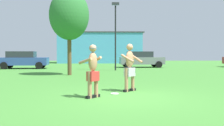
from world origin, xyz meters
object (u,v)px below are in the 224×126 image
Objects in this scene: player_in_gray at (130,66)px; lamp_post at (115,29)px; player_with_cap at (93,69)px; car_blue_far_end at (23,60)px; frisbee at (115,94)px; car_gray_mid_lot at (141,59)px; tree_behind_players at (69,15)px.

player_in_gray is 0.32× the size of lamp_post.
player_with_cap is at bearing -134.05° from player_in_gray.
frisbee is at bearing -61.78° from car_blue_far_end.
frisbee is 12.46m from lamp_post.
car_gray_mid_lot is at bearing 77.27° from player_with_cap.
frisbee is 0.06× the size of car_blue_far_end.
player_in_gray reaches higher than frisbee.
tree_behind_players reaches higher than frisbee.
player_in_gray is 11.66m from lamp_post.
car_gray_mid_lot is 5.85m from lamp_post.
player_in_gray is at bearing -99.30° from car_gray_mid_lot.
car_blue_far_end is at bearing 114.92° from player_with_cap.
frisbee is (-0.58, -0.59, -0.92)m from player_in_gray.
frisbee is at bearing -134.69° from player_in_gray.
car_blue_far_end is (-7.18, 15.46, -0.10)m from player_with_cap.
car_blue_far_end is 0.81× the size of tree_behind_players.
car_gray_mid_lot reaches higher than frisbee.
player_with_cap reaches higher than car_blue_far_end.
lamp_post is at bearing 90.60° from player_in_gray.
car_gray_mid_lot and car_blue_far_end have the same top height.
lamp_post is (-2.72, -4.49, 2.58)m from car_gray_mid_lot.
player_with_cap is 13.02m from lamp_post.
player_with_cap is 0.31× the size of tree_behind_players.
player_in_gray is 0.32× the size of tree_behind_players.
lamp_post is at bearing 84.74° from player_with_cap.
car_gray_mid_lot is at bearing 9.02° from car_blue_far_end.
frisbee is 16.80m from car_gray_mid_lot.
player_in_gray is 8.31m from tree_behind_players.
player_with_cap reaches higher than frisbee.
player_in_gray reaches higher than car_blue_far_end.
player_in_gray reaches higher than car_gray_mid_lot.
lamp_post reaches higher than frisbee.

